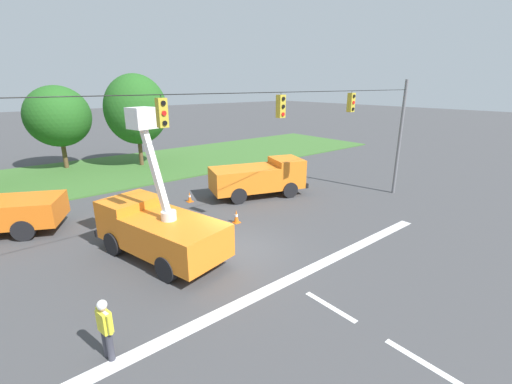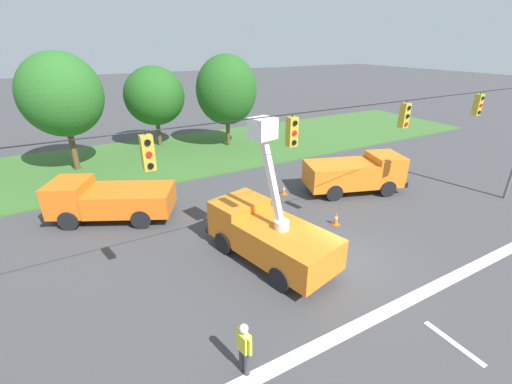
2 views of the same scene
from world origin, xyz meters
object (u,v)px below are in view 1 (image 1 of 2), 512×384
object	(u,v)px
tree_east	(136,109)
traffic_cone_foreground_right	(236,216)
utility_truck_bucket_lift	(158,227)
road_worker	(105,326)
utility_truck_support_near	(260,177)
traffic_cone_mid_right	(287,178)
traffic_cone_mid_left	(190,197)
tree_centre	(58,116)

from	to	relation	value
tree_east	traffic_cone_foreground_right	xyz separation A→B (m)	(-1.30, -15.83, -4.53)
utility_truck_bucket_lift	road_worker	bearing A→B (deg)	-127.96
utility_truck_bucket_lift	utility_truck_support_near	size ratio (longest dim) A/B	0.99
tree_east	utility_truck_bucket_lift	distance (m)	18.04
tree_east	traffic_cone_mid_right	world-z (taller)	tree_east
tree_east	traffic_cone_mid_left	bearing A→B (deg)	-97.66
traffic_cone_foreground_right	utility_truck_support_near	bearing A→B (deg)	35.12
utility_truck_bucket_lift	traffic_cone_mid_right	world-z (taller)	utility_truck_bucket_lift
tree_east	traffic_cone_mid_right	distance (m)	14.26
tree_centre	tree_east	distance (m)	6.21
tree_east	road_worker	world-z (taller)	tree_east
road_worker	traffic_cone_mid_right	size ratio (longest dim) A/B	2.60
tree_centre	traffic_cone_foreground_right	bearing A→B (deg)	-77.82
tree_centre	traffic_cone_mid_right	distance (m)	19.44
road_worker	traffic_cone_foreground_right	size ratio (longest dim) A/B	2.51
tree_east	traffic_cone_foreground_right	world-z (taller)	tree_east
tree_centre	traffic_cone_mid_left	size ratio (longest dim) A/B	10.94
traffic_cone_mid_left	tree_east	bearing A→B (deg)	82.34
traffic_cone_foreground_right	traffic_cone_mid_left	distance (m)	4.52
traffic_cone_foreground_right	road_worker	bearing A→B (deg)	-146.71
utility_truck_bucket_lift	utility_truck_support_near	world-z (taller)	utility_truck_bucket_lift
traffic_cone_mid_left	tree_centre	bearing A→B (deg)	105.00
tree_east	traffic_cone_mid_left	xyz separation A→B (m)	(-1.52, -11.31, -4.58)
utility_truck_bucket_lift	traffic_cone_mid_left	world-z (taller)	utility_truck_bucket_lift
utility_truck_support_near	road_worker	size ratio (longest dim) A/B	3.66
tree_centre	traffic_cone_mid_left	world-z (taller)	tree_centre
utility_truck_support_near	road_worker	distance (m)	14.46
tree_east	road_worker	xyz separation A→B (m)	(-9.39, -21.15, -3.88)
road_worker	utility_truck_support_near	bearing A→B (deg)	33.89
utility_truck_bucket_lift	utility_truck_support_near	bearing A→B (deg)	22.88
traffic_cone_foreground_right	tree_east	bearing A→B (deg)	85.32
utility_truck_support_near	traffic_cone_foreground_right	bearing A→B (deg)	-144.88
tree_east	utility_truck_support_near	size ratio (longest dim) A/B	1.20
tree_centre	utility_truck_bucket_lift	xyz separation A→B (m)	(-0.53, -19.74, -3.06)
traffic_cone_mid_left	road_worker	bearing A→B (deg)	-128.67
tree_centre	road_worker	world-z (taller)	tree_centre
tree_centre	traffic_cone_foreground_right	size ratio (longest dim) A/B	9.73
utility_truck_bucket_lift	traffic_cone_mid_right	distance (m)	13.03
road_worker	traffic_cone_mid_right	distance (m)	18.11
utility_truck_support_near	traffic_cone_foreground_right	xyz separation A→B (m)	(-3.90, -2.75, -0.89)
tree_east	traffic_cone_mid_left	world-z (taller)	tree_east
tree_east	utility_truck_bucket_lift	size ratio (longest dim) A/B	1.21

